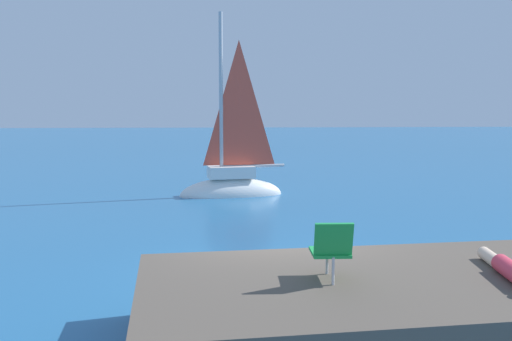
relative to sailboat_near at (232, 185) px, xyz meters
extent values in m
plane|color=#236093|center=(0.46, -10.30, -0.38)|extent=(160.00, 160.00, 0.00)
cube|color=brown|center=(1.79, -13.08, 0.08)|extent=(7.06, 3.90, 0.93)
cube|color=brown|center=(3.20, -11.37, -0.38)|extent=(1.52, 1.50, 0.91)
cube|color=brown|center=(-0.25, -11.54, -0.38)|extent=(1.52, 1.65, 1.00)
ellipsoid|color=white|center=(-0.02, 0.00, -0.38)|extent=(3.87, 1.86, 1.28)
cube|color=white|center=(-0.02, 0.00, 0.46)|extent=(1.75, 1.14, 0.42)
cylinder|color=#B7B7BC|center=(-0.36, -0.06, 3.15)|extent=(0.14, 0.14, 5.80)
cylinder|color=#B2B2B7|center=(0.78, 0.13, 0.66)|extent=(2.31, 0.48, 0.11)
pyramid|color=#DB4C38|center=(0.28, 0.05, 2.92)|extent=(1.84, 0.37, 4.41)
cylinder|color=beige|center=(3.26, -12.64, 0.64)|extent=(0.27, 0.72, 0.18)
cube|color=green|center=(0.85, -13.10, 0.90)|extent=(0.50, 0.54, 0.04)
cube|color=green|center=(0.84, -13.36, 1.12)|extent=(0.49, 0.17, 0.45)
cylinder|color=silver|center=(0.86, -12.89, 0.72)|extent=(0.04, 0.04, 0.35)
cylinder|color=silver|center=(0.84, -13.36, 0.72)|extent=(0.04, 0.04, 0.35)
camera|label=1|loc=(-0.63, -20.16, 2.76)|focal=39.82mm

